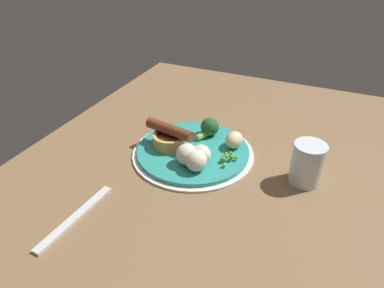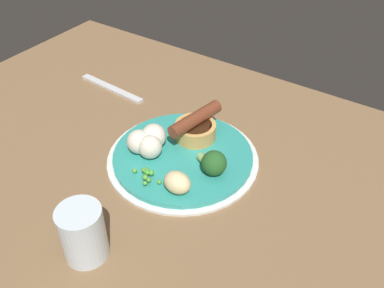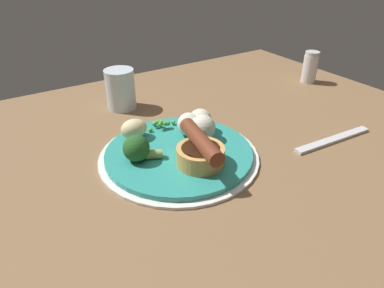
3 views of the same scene
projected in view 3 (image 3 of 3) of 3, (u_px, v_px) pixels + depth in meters
dining_table at (187, 149)px, 64.68cm from camera, size 110.00×80.00×3.00cm
dinner_plate at (179, 154)px, 59.11cm from camera, size 27.51×27.51×1.40cm
sausage_pudding at (201, 151)px, 54.01cm from camera, size 7.73×12.07×5.47cm
pea_pile at (161, 123)px, 65.04cm from camera, size 5.57×3.14×1.79cm
broccoli_floret_near at (138, 149)px, 55.12cm from camera, size 6.34×4.54×4.38cm
cauliflower_floret at (199, 125)px, 61.95cm from camera, size 6.86×6.68×4.61cm
potato_chunk_0 at (134, 129)px, 61.49cm from camera, size 4.98×4.02×3.63cm
fork at (333, 140)px, 63.99cm from camera, size 18.07×2.75×0.60cm
drinking_glass at (121, 89)px, 74.85cm from camera, size 6.40×6.40×8.76cm
salt_shaker at (310, 67)px, 89.08cm from camera, size 3.75×3.75×8.08cm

